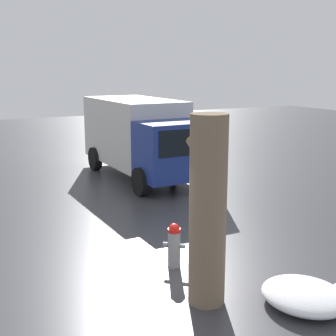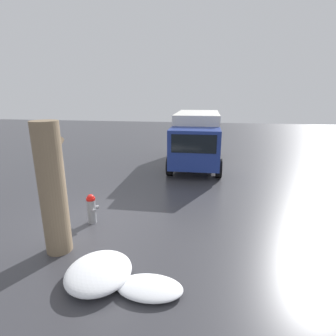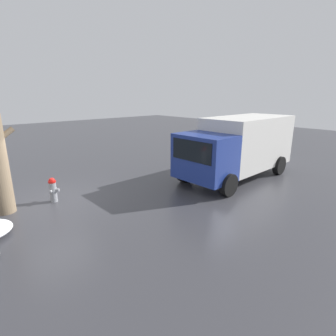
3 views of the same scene
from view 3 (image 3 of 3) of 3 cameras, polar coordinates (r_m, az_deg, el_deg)
name	(u,v)px [view 3 (image 3 of 3)]	position (r m, az deg, el deg)	size (l,w,h in m)	color
ground_plane	(54,202)	(10.68, -23.49, -6.72)	(60.00, 60.00, 0.00)	#38383D
fire_hydrant	(53,190)	(10.51, -23.76, -4.31)	(0.39, 0.39, 0.93)	gray
delivery_truck	(239,145)	(12.77, 15.23, 4.86)	(6.43, 2.68, 2.82)	navy
pedestrian	(233,164)	(11.48, 13.87, 0.89)	(0.40, 0.40, 1.81)	#23232D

